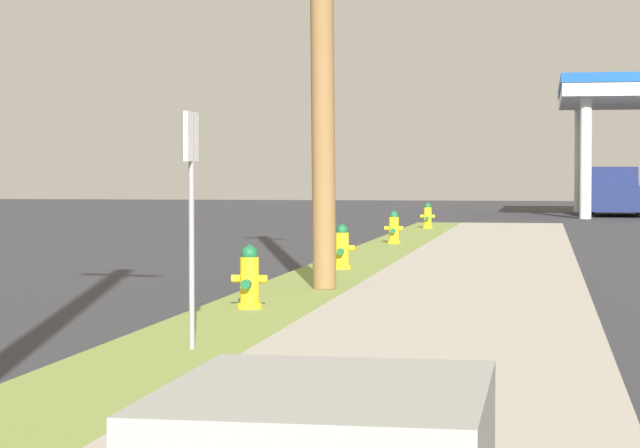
% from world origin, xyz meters
% --- Properties ---
extents(fire_hydrant_second, '(0.42, 0.38, 0.74)m').
position_xyz_m(fire_hydrant_second, '(0.63, 13.01, 0.45)').
color(fire_hydrant_second, yellow).
rests_on(fire_hydrant_second, grass_verge).
extents(fire_hydrant_third, '(0.42, 0.37, 0.74)m').
position_xyz_m(fire_hydrant_third, '(0.73, 19.35, 0.45)').
color(fire_hydrant_third, yellow).
rests_on(fire_hydrant_third, grass_verge).
extents(fire_hydrant_fourth, '(0.42, 0.37, 0.74)m').
position_xyz_m(fire_hydrant_fourth, '(0.69, 27.17, 0.45)').
color(fire_hydrant_fourth, yellow).
rests_on(fire_hydrant_fourth, grass_verge).
extents(fire_hydrant_fifth, '(0.42, 0.38, 0.74)m').
position_xyz_m(fire_hydrant_fifth, '(0.71, 35.44, 0.45)').
color(fire_hydrant_fifth, yellow).
rests_on(fire_hydrant_fifth, grass_verge).
extents(street_sign_post, '(0.05, 0.36, 2.12)m').
position_xyz_m(street_sign_post, '(0.90, 9.53, 1.63)').
color(street_sign_post, gray).
rests_on(street_sign_post, grass_verge).
extents(truck_navy_at_forecourt, '(2.46, 5.52, 1.97)m').
position_xyz_m(truck_navy_at_forecourt, '(6.83, 51.62, 0.91)').
color(truck_navy_at_forecourt, navy).
rests_on(truck_navy_at_forecourt, ground).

